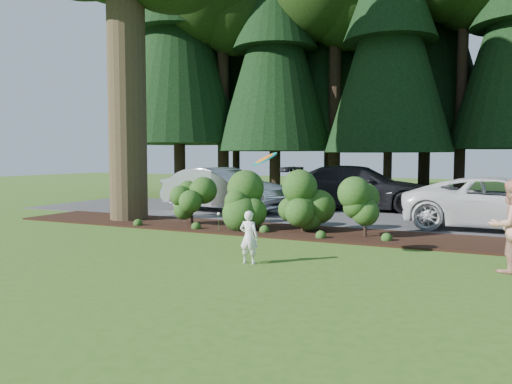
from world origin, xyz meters
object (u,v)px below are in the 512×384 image
car_white_suv (502,203)px  car_dark_suv (359,188)px  adult (510,226)px  car_silver_wagon (223,190)px  child (249,237)px  frisbee (265,159)px

car_white_suv → car_dark_suv: (-5.04, 3.72, 0.11)m
car_white_suv → adult: size_ratio=3.18×
car_dark_suv → adult: size_ratio=3.48×
car_silver_wagon → car_dark_suv: size_ratio=0.85×
car_white_suv → child: (-4.67, -7.05, -0.25)m
car_silver_wagon → car_dark_suv: bearing=-45.8°
car_white_suv → child: bearing=146.7°
car_dark_suv → child: (0.37, -10.76, -0.36)m
adult → child: bearing=-17.8°
adult → frisbee: frisbee is taller
car_silver_wagon → child: size_ratio=4.76×
car_white_suv → adult: (0.02, -5.68, 0.07)m
child → frisbee: (0.19, 0.34, 1.56)m
car_silver_wagon → child: 9.23m
car_silver_wagon → car_white_suv: 9.62m
car_silver_wagon → car_white_suv: size_ratio=0.93×
car_dark_suv → child: bearing=178.6°
car_white_suv → child: 8.46m
car_silver_wagon → car_dark_suv: (4.54, 2.96, 0.03)m
car_white_suv → adult: adult is taller
child → car_white_suv: bearing=-125.3°
car_silver_wagon → frisbee: bearing=-134.6°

